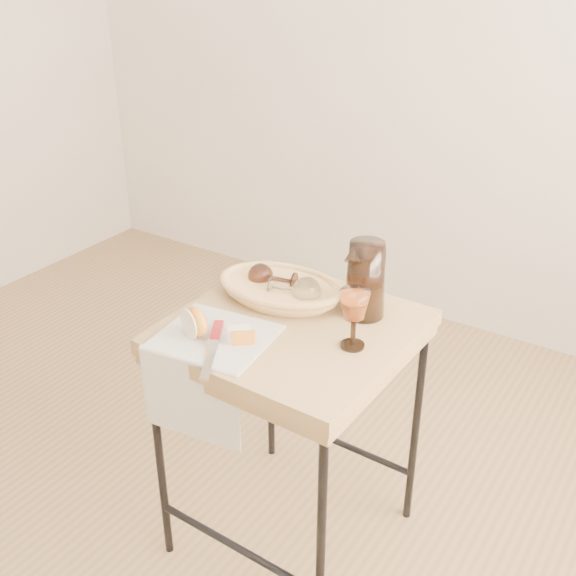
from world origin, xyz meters
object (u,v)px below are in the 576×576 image
Objects in this scene: tea_towel at (215,337)px; pitcher at (365,279)px; goblet_lying_b at (291,289)px; wine_goblet at (354,319)px; apple_half at (196,321)px; side_table at (292,437)px; goblet_lying_a at (275,278)px; table_knife at (213,346)px; bread_basket at (280,290)px.

tea_towel is 1.12× the size of pitcher.
tea_towel is at bearing -120.56° from goblet_lying_b.
wine_goblet is 1.82× the size of apple_half.
side_table is 0.47m from goblet_lying_a.
pitcher is (0.20, 0.07, 0.06)m from goblet_lying_b.
table_knife is (0.04, -0.34, -0.03)m from goblet_lying_a.
pitcher is (0.27, 0.03, 0.06)m from goblet_lying_a.
wine_goblet is (0.05, -0.16, -0.03)m from pitcher.
table_knife is (0.08, -0.03, -0.03)m from apple_half.
apple_half reaches higher than side_table.
side_table is at bearing -70.68° from goblet_lying_b.
bread_basket is at bearing 135.36° from side_table.
wine_goblet is at bearing 47.56° from apple_half.
bread_basket is 2.06× the size of wine_goblet.
pitcher is at bearing 43.20° from tea_towel.
tea_towel is at bearing -176.48° from table_knife.
goblet_lying_a and apple_half have the same top height.
goblet_lying_b reaches higher than bread_basket.
pitcher is (0.25, 0.05, 0.08)m from bread_basket.
wine_goblet is at bearing -36.12° from goblet_lying_b.
wine_goblet is 0.41m from apple_half.
bread_basket is at bearing 172.88° from pitcher.
apple_half is (-0.17, -0.19, 0.43)m from side_table.
pitcher is (0.14, 0.16, 0.50)m from side_table.
bread_basket is at bearing 158.65° from wine_goblet.
wine_goblet is (0.19, -0.01, 0.47)m from side_table.
goblet_lying_b is at bearing -27.47° from bread_basket.
apple_half is at bearing -159.78° from tea_towel.
apple_half is at bearing -142.27° from table_knife.
pitcher is 0.18m from wine_goblet.
bread_basket is at bearing 142.52° from goblet_lying_a.
side_table is 0.54m from pitcher.
table_knife is at bearing -93.39° from bread_basket.
bread_basket is 0.33m from table_knife.
goblet_lying_a reaches higher than side_table.
goblet_lying_b is at bearing 67.10° from tea_towel.
pitcher reaches higher than side_table.
goblet_lying_a is at bearing 138.54° from side_table.
pitcher is at bearing 5.36° from bread_basket.
apple_half is at bearing -153.63° from wine_goblet.
tea_towel is 1.78× the size of wine_goblet.
table_knife is at bearing -139.74° from pitcher.
goblet_lying_b is at bearing 143.15° from table_knife.
wine_goblet is at bearing -27.02° from bread_basket.
goblet_lying_b reaches higher than tea_towel.
pitcher is at bearing 118.23° from table_knife.
apple_half is 0.09m from table_knife.
wine_goblet is (0.33, -0.13, 0.03)m from goblet_lying_a.
bread_basket is 2.50× the size of goblet_lying_b.
wine_goblet is at bearing -89.89° from pitcher.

